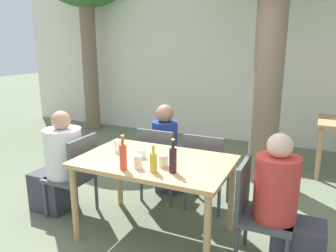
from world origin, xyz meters
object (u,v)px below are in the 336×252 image
at_px(patio_chair_0, 76,172).
at_px(patio_chair_2, 159,160).
at_px(drinking_glass_2, 142,154).
at_px(patio_chair_1, 256,207).
at_px(patio_chair_3, 206,168).
at_px(oil_cruet_0, 153,162).
at_px(person_seated_0, 59,167).
at_px(person_seated_1, 286,211).
at_px(person_seated_2, 168,154).
at_px(soda_bottle_1, 123,156).
at_px(dining_table_front, 155,168).
at_px(wine_bottle_2, 173,160).
at_px(drinking_glass_1, 163,161).
at_px(drinking_glass_0, 118,146).
at_px(drinking_glass_3, 138,162).

xyz_separation_m(patio_chair_0, patio_chair_2, (0.65, 0.68, 0.00)).
xyz_separation_m(patio_chair_2, drinking_glass_2, (0.15, -0.68, 0.32)).
xyz_separation_m(patio_chair_0, patio_chair_1, (1.87, 0.00, 0.00)).
distance_m(patio_chair_3, oil_cruet_0, 1.03).
bearing_deg(patio_chair_0, person_seated_0, -90.00).
relative_size(person_seated_1, person_seated_2, 1.02).
distance_m(patio_chair_2, soda_bottle_1, 1.09).
bearing_deg(person_seated_2, patio_chair_3, 156.78).
bearing_deg(patio_chair_3, person_seated_0, 25.03).
height_order(person_seated_1, soda_bottle_1, person_seated_1).
height_order(patio_chair_0, drinking_glass_2, patio_chair_0).
relative_size(patio_chair_1, soda_bottle_1, 2.93).
relative_size(dining_table_front, patio_chair_3, 1.59).
distance_m(patio_chair_2, person_seated_0, 1.11).
relative_size(person_seated_2, drinking_glass_2, 14.01).
bearing_deg(soda_bottle_1, oil_cruet_0, 12.49).
distance_m(oil_cruet_0, wine_bottle_2, 0.16).
height_order(dining_table_front, person_seated_1, person_seated_1).
height_order(patio_chair_1, soda_bottle_1, soda_bottle_1).
distance_m(person_seated_2, drinking_glass_1, 1.17).
height_order(patio_chair_0, person_seated_2, person_seated_2).
xyz_separation_m(oil_cruet_0, soda_bottle_1, (-0.26, -0.06, 0.03)).
relative_size(person_seated_1, drinking_glass_2, 14.27).
xyz_separation_m(patio_chair_2, drinking_glass_0, (-0.15, -0.63, 0.34)).
bearing_deg(person_seated_0, patio_chair_1, 90.00).
xyz_separation_m(patio_chair_0, drinking_glass_2, (0.80, -0.01, 0.32)).
distance_m(soda_bottle_1, drinking_glass_1, 0.35).
xyz_separation_m(person_seated_1, drinking_glass_3, (-1.20, -0.25, 0.32)).
height_order(wine_bottle_2, drinking_glass_2, wine_bottle_2).
relative_size(person_seated_2, wine_bottle_2, 3.90).
distance_m(wine_bottle_2, drinking_glass_3, 0.32).
bearing_deg(oil_cruet_0, wine_bottle_2, 19.66).
xyz_separation_m(patio_chair_2, drinking_glass_3, (0.25, -0.93, 0.34)).
bearing_deg(soda_bottle_1, drinking_glass_0, 128.58).
height_order(patio_chair_2, person_seated_1, person_seated_1).
relative_size(patio_chair_3, person_seated_2, 0.78).
xyz_separation_m(patio_chair_2, oil_cruet_0, (0.41, -0.94, 0.37)).
relative_size(patio_chair_2, patio_chair_3, 1.00).
bearing_deg(wine_bottle_2, dining_table_front, 142.48).
height_order(person_seated_1, wine_bottle_2, person_seated_1).
relative_size(person_seated_2, drinking_glass_0, 9.35).
distance_m(oil_cruet_0, drinking_glass_3, 0.16).
relative_size(oil_cruet_0, drinking_glass_3, 2.00).
xyz_separation_m(person_seated_1, soda_bottle_1, (-1.30, -0.33, 0.38)).
bearing_deg(person_seated_0, person_seated_2, 136.04).
bearing_deg(drinking_glass_3, wine_bottle_2, 6.70).
relative_size(drinking_glass_0, drinking_glass_3, 1.04).
xyz_separation_m(patio_chair_0, oil_cruet_0, (1.06, -0.27, 0.37)).
relative_size(patio_chair_0, person_seated_2, 0.78).
distance_m(patio_chair_1, patio_chair_3, 0.94).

